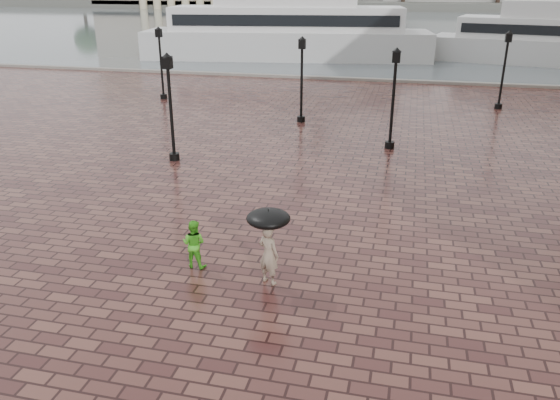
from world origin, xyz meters
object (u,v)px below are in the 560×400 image
object	(u,v)px
ferry_near	(287,30)
adult_pedestrian	(269,255)
child_pedestrian	(194,244)
street_lamps	(308,81)

from	to	relation	value
ferry_near	adult_pedestrian	bearing A→B (deg)	-85.86
adult_pedestrian	child_pedestrian	world-z (taller)	adult_pedestrian
child_pedestrian	street_lamps	bearing A→B (deg)	-85.89
street_lamps	child_pedestrian	distance (m)	16.36
street_lamps	adult_pedestrian	world-z (taller)	street_lamps
child_pedestrian	ferry_near	distance (m)	42.42
child_pedestrian	adult_pedestrian	bearing A→B (deg)	174.24
street_lamps	child_pedestrian	world-z (taller)	street_lamps
street_lamps	ferry_near	world-z (taller)	ferry_near
child_pedestrian	ferry_near	size ratio (longest dim) A/B	0.05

